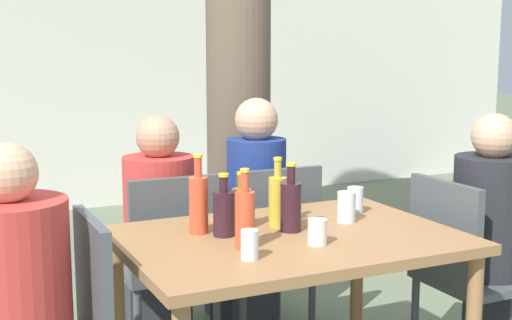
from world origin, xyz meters
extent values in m
cube|color=white|center=(0.00, 4.15, 1.40)|extent=(10.00, 0.08, 2.80)
cylinder|color=brown|center=(0.37, 1.30, 1.30)|extent=(0.36, 0.36, 2.60)
cube|color=#996B42|center=(0.00, 0.00, 0.74)|extent=(1.29, 0.92, 0.04)
cylinder|color=#996B42|center=(0.58, 0.40, 0.36)|extent=(0.06, 0.06, 0.72)
cube|color=#474C51|center=(-0.76, 0.00, 0.69)|extent=(0.04, 0.44, 0.45)
cube|color=#474C51|center=(0.96, 0.00, 0.45)|extent=(0.44, 0.44, 0.04)
cube|color=#474C51|center=(0.76, 0.00, 0.69)|extent=(0.04, 0.44, 0.45)
cylinder|color=#474C51|center=(1.15, 0.19, 0.21)|extent=(0.04, 0.04, 0.43)
cylinder|color=#474C51|center=(0.77, 0.19, 0.21)|extent=(0.04, 0.04, 0.43)
cube|color=#474C51|center=(-0.26, 0.78, 0.45)|extent=(0.44, 0.44, 0.04)
cube|color=#474C51|center=(-0.26, 0.58, 0.69)|extent=(0.44, 0.04, 0.45)
cylinder|color=#474C51|center=(-0.07, 0.97, 0.21)|extent=(0.04, 0.04, 0.43)
cylinder|color=#474C51|center=(-0.45, 0.97, 0.21)|extent=(0.04, 0.04, 0.43)
cylinder|color=#474C51|center=(-0.07, 0.59, 0.21)|extent=(0.04, 0.04, 0.43)
cube|color=#474C51|center=(0.26, 0.78, 0.45)|extent=(0.44, 0.44, 0.04)
cube|color=#474C51|center=(0.26, 0.58, 0.69)|extent=(0.44, 0.04, 0.45)
cylinder|color=#474C51|center=(0.45, 0.97, 0.21)|extent=(0.04, 0.04, 0.43)
cylinder|color=#474C51|center=(0.07, 0.97, 0.21)|extent=(0.04, 0.04, 0.43)
cylinder|color=#474C51|center=(0.45, 0.59, 0.21)|extent=(0.04, 0.04, 0.43)
cylinder|color=#474C51|center=(0.07, 0.59, 0.21)|extent=(0.04, 0.04, 0.43)
cylinder|color=#C63833|center=(-1.02, 0.00, 0.73)|extent=(0.37, 0.37, 0.53)
sphere|color=tan|center=(-1.02, 0.00, 1.09)|extent=(0.20, 0.20, 0.20)
cylinder|color=#232328|center=(1.02, 0.00, 0.73)|extent=(0.34, 0.34, 0.54)
sphere|color=tan|center=(1.02, 0.00, 1.09)|extent=(0.20, 0.20, 0.20)
cube|color=#383842|center=(-0.26, 1.04, 0.23)|extent=(0.31, 0.40, 0.46)
cylinder|color=#C63833|center=(-0.26, 0.84, 0.72)|extent=(0.34, 0.34, 0.51)
sphere|color=tan|center=(-0.26, 0.84, 1.06)|extent=(0.21, 0.21, 0.21)
cube|color=#383842|center=(0.26, 1.04, 0.23)|extent=(0.27, 0.40, 0.46)
cylinder|color=navy|center=(0.26, 0.84, 0.74)|extent=(0.30, 0.30, 0.56)
sphere|color=tan|center=(0.26, 0.84, 1.12)|extent=(0.22, 0.22, 0.22)
cylinder|color=gold|center=(0.02, 0.14, 0.86)|extent=(0.07, 0.07, 0.20)
cylinder|color=gold|center=(0.02, 0.14, 1.00)|extent=(0.03, 0.03, 0.07)
cylinder|color=gold|center=(0.02, 0.14, 1.04)|extent=(0.04, 0.04, 0.01)
cylinder|color=#DB4C2D|center=(-0.31, 0.17, 0.88)|extent=(0.07, 0.07, 0.22)
cylinder|color=#DB4C2D|center=(-0.31, 0.17, 1.02)|extent=(0.03, 0.03, 0.08)
cylinder|color=gold|center=(-0.31, 0.17, 1.07)|extent=(0.04, 0.04, 0.01)
cylinder|color=#9E661E|center=(-0.13, 0.16, 0.85)|extent=(0.08, 0.08, 0.16)
cylinder|color=#9E661E|center=(-0.13, 0.16, 0.96)|extent=(0.03, 0.03, 0.06)
cylinder|color=gold|center=(-0.13, 0.16, 0.99)|extent=(0.04, 0.04, 0.01)
cylinder|color=#DB4C2D|center=(-0.23, -0.10, 0.87)|extent=(0.07, 0.07, 0.21)
cylinder|color=#DB4C2D|center=(-0.23, -0.10, 1.01)|extent=(0.03, 0.03, 0.07)
cylinder|color=gold|center=(-0.23, -0.10, 1.05)|extent=(0.03, 0.03, 0.01)
cylinder|color=#331923|center=(0.03, 0.05, 0.86)|extent=(0.08, 0.08, 0.19)
cylinder|color=#331923|center=(0.03, 0.05, 0.99)|extent=(0.03, 0.03, 0.07)
cylinder|color=gold|center=(0.03, 0.05, 1.03)|extent=(0.04, 0.04, 0.01)
cylinder|color=#331923|center=(-0.23, 0.09, 0.85)|extent=(0.08, 0.08, 0.17)
cylinder|color=#331923|center=(-0.23, 0.09, 0.97)|extent=(0.03, 0.03, 0.06)
cylinder|color=gold|center=(-0.23, 0.09, 1.00)|extent=(0.04, 0.04, 0.01)
cylinder|color=silver|center=(0.31, 0.08, 0.83)|extent=(0.08, 0.08, 0.13)
cylinder|color=silver|center=(0.03, -0.16, 0.81)|extent=(0.07, 0.07, 0.10)
cylinder|color=silver|center=(-0.27, -0.23, 0.82)|extent=(0.06, 0.06, 0.10)
cylinder|color=silver|center=(0.43, 0.20, 0.82)|extent=(0.07, 0.07, 0.12)
camera|label=1|loc=(-1.26, -2.36, 1.49)|focal=50.00mm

